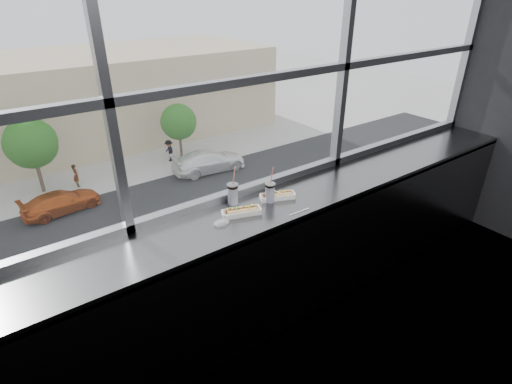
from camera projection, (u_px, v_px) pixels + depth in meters
wall_back_lower at (249, 247)px, 3.53m from camera, size 6.00×0.00×6.00m
window_glass at (245, 36)px, 2.74m from camera, size 6.00×0.00×6.00m
window_mullions at (247, 36)px, 2.72m from camera, size 6.00×0.08×2.40m
counter at (268, 208)px, 3.09m from camera, size 6.00×0.55×0.06m
counter_fascia at (287, 278)px, 3.15m from camera, size 6.00×0.04×1.04m
hotdog_tray_left at (241, 211)px, 2.94m from camera, size 0.30×0.18×0.07m
hotdog_tray_right at (278, 195)px, 3.16m from camera, size 0.29×0.19×0.07m
soda_cup_left at (233, 193)px, 3.06m from camera, size 0.09×0.09×0.32m
soda_cup_right at (270, 191)px, 3.09m from camera, size 0.08×0.08×0.30m
loose_straw at (299, 212)px, 2.98m from camera, size 0.19×0.01×0.01m
wrapper at (222, 222)px, 2.83m from camera, size 0.11×0.08×0.03m
plaza_ground at (3, 137)px, 40.16m from camera, size 120.00×120.00×0.00m
street_asphalt at (54, 247)px, 23.24m from camera, size 80.00×10.00×0.06m
far_sidewalk at (30, 195)px, 29.00m from camera, size 80.00×6.00×0.04m
car_far_c at (209, 157)px, 32.14m from camera, size 3.57×7.20×2.32m
car_near_c at (63, 270)px, 19.79m from camera, size 2.58×5.90×1.95m
car_near_d at (217, 216)px, 24.43m from camera, size 2.58×5.64×1.84m
car_far_b at (60, 199)px, 26.39m from camera, size 3.11×6.01×1.92m
car_near_e at (295, 189)px, 27.64m from camera, size 2.48×5.88×1.96m
pedestrian_c at (76, 173)px, 29.72m from camera, size 0.71×0.95×2.14m
pedestrian_d at (169, 149)px, 34.01m from camera, size 0.75×1.00×2.25m
tree_center at (31, 143)px, 27.75m from camera, size 3.57×3.57×5.57m
tree_right at (179, 122)px, 33.82m from camera, size 3.06×3.06×4.79m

